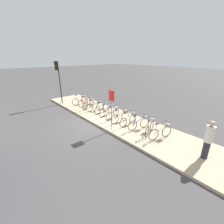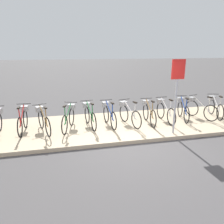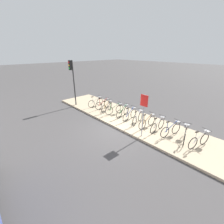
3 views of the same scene
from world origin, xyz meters
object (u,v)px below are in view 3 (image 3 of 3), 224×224
parked_bicycle_2 (107,106)px  parked_bicycle_8 (159,124)px  parked_bicycle_1 (104,103)px  parked_bicycle_5 (131,113)px  traffic_light (72,74)px  parked_bicycle_0 (97,101)px  parked_bicycle_4 (124,111)px  sign_post (144,109)px  parked_bicycle_9 (172,128)px  parked_bicycle_10 (185,133)px  parked_bicycle_11 (200,139)px  parked_bicycle_3 (116,108)px  parked_bicycle_7 (148,121)px  parked_bicycle_6 (138,117)px

parked_bicycle_2 → parked_bicycle_8: 4.42m
parked_bicycle_1 → parked_bicycle_8: same height
parked_bicycle_5 → traffic_light: bearing=-165.9°
parked_bicycle_0 → parked_bicycle_4: (3.02, 0.14, 0.00)m
parked_bicycle_8 → sign_post: sign_post is taller
parked_bicycle_9 → sign_post: size_ratio=0.62×
parked_bicycle_0 → parked_bicycle_9: (6.68, 0.14, 0.00)m
parked_bicycle_8 → parked_bicycle_10: same height
parked_bicycle_2 → sign_post: size_ratio=0.61×
parked_bicycle_1 → parked_bicycle_11: 7.33m
parked_bicycle_0 → parked_bicycle_3: size_ratio=1.04×
parked_bicycle_2 → parked_bicycle_11: bearing=1.6°
parked_bicycle_2 → parked_bicycle_3: same height
parked_bicycle_5 → parked_bicycle_8: 2.17m
parked_bicycle_0 → parked_bicycle_1: bearing=9.8°
parked_bicycle_4 → parked_bicycle_0: bearing=-177.3°
parked_bicycle_5 → parked_bicycle_10: size_ratio=1.05×
parked_bicycle_1 → parked_bicycle_10: (6.60, -0.00, 0.00)m
parked_bicycle_2 → parked_bicycle_7: same height
parked_bicycle_1 → traffic_light: traffic_light is taller
parked_bicycle_5 → parked_bicycle_8: bearing=-0.7°
parked_bicycle_5 → parked_bicycle_9: size_ratio=1.03×
parked_bicycle_11 → parked_bicycle_7: bearing=-177.4°
parked_bicycle_8 → parked_bicycle_11: size_ratio=1.03×
parked_bicycle_5 → parked_bicycle_0: bearing=-178.5°
parked_bicycle_6 → parked_bicycle_10: 2.98m
parked_bicycle_9 → parked_bicycle_5: bearing=-179.2°
parked_bicycle_0 → parked_bicycle_8: 5.88m
parked_bicycle_0 → parked_bicycle_11: bearing=1.0°
parked_bicycle_9 → parked_bicycle_11: 1.46m
parked_bicycle_5 → parked_bicycle_8: size_ratio=1.00×
parked_bicycle_3 → parked_bicycle_11: same height
parked_bicycle_4 → parked_bicycle_8: 2.86m
parked_bicycle_2 → parked_bicycle_6: same height
parked_bicycle_8 → traffic_light: (-7.41, -1.29, 2.26)m
parked_bicycle_3 → parked_bicycle_6: bearing=-0.4°
parked_bicycle_7 → parked_bicycle_3: bearing=179.6°
parked_bicycle_11 → parked_bicycle_2: bearing=-178.4°
parked_bicycle_7 → sign_post: bearing=-71.4°
parked_bicycle_6 → parked_bicycle_9: 2.25m
parked_bicycle_5 → parked_bicycle_8: same height
parked_bicycle_5 → parked_bicycle_6: same height
parked_bicycle_2 → parked_bicycle_4: (1.56, 0.19, 0.00)m
parked_bicycle_0 → parked_bicycle_10: (7.41, 0.14, 0.00)m
parked_bicycle_2 → parked_bicycle_10: bearing=1.7°
parked_bicycle_9 → parked_bicycle_8: bearing=-175.1°
parked_bicycle_6 → parked_bicycle_3: bearing=179.6°
parked_bicycle_0 → parked_bicycle_7: size_ratio=1.00×
parked_bicycle_1 → parked_bicycle_10: same height
parked_bicycle_4 → parked_bicycle_5: (0.69, -0.05, 0.00)m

